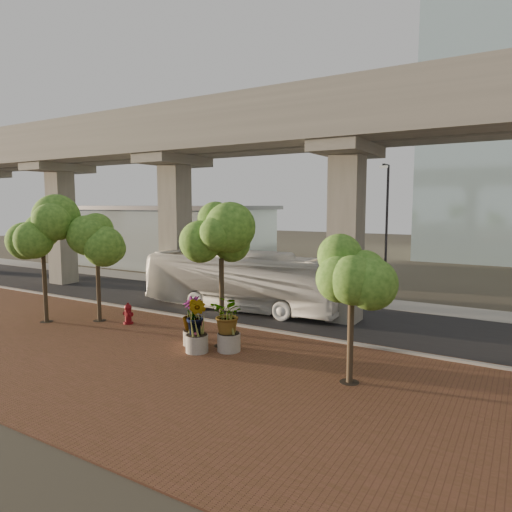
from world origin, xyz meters
The scene contains 18 objects.
ground centered at (0.00, 0.00, 0.00)m, with size 160.00×160.00×0.00m, color #3E382D.
brick_plaza centered at (0.00, -8.00, 0.03)m, with size 70.00×13.00×0.06m, color brown.
asphalt_road centered at (0.00, 2.00, 0.02)m, with size 90.00×8.00×0.04m, color black.
curb_strip centered at (0.00, -2.00, 0.08)m, with size 70.00×0.25×0.16m, color #99968F.
far_sidewalk centered at (0.00, 7.50, 0.03)m, with size 90.00×3.00×0.06m, color #99968F.
transit_viaduct centered at (0.00, 2.00, 7.29)m, with size 72.00×5.60×12.40m.
station_pavilion centered at (-20.00, 16.00, 3.22)m, with size 23.00×13.00×6.30m.
transit_bus centered at (-0.35, 1.40, 1.76)m, with size 2.97×12.66×3.53m, color white.
fire_hydrant centered at (-3.66, -4.62, 0.60)m, with size 0.57×0.51×1.13m.
planter_front centered at (3.55, -5.64, 1.55)m, with size 2.24×2.24×2.46m.
planter_right centered at (1.63, -5.75, 1.40)m, with size 2.08×2.08×2.22m.
planter_left centered at (2.44, -6.46, 1.50)m, with size 2.16×2.16×2.38m.
street_tree_far_west centered at (-7.80, -6.61, 4.92)m, with size 4.02×4.02×6.71m.
street_tree_near_west centered at (-5.50, -4.97, 4.20)m, with size 3.29×3.29×5.67m.
street_tree_near_east centered at (2.87, -5.20, 5.04)m, with size 3.56×3.56×6.63m.
street_tree_far_east centered at (9.24, -6.34, 4.10)m, with size 3.21×3.21×5.52m.
streetlamp_west centered at (-9.08, 6.92, 4.80)m, with size 0.41×1.19×8.23m.
streetlamp_east centered at (6.79, 7.05, 5.13)m, with size 0.44×1.27×8.80m.
Camera 1 is at (14.45, -21.54, 6.38)m, focal length 32.00 mm.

